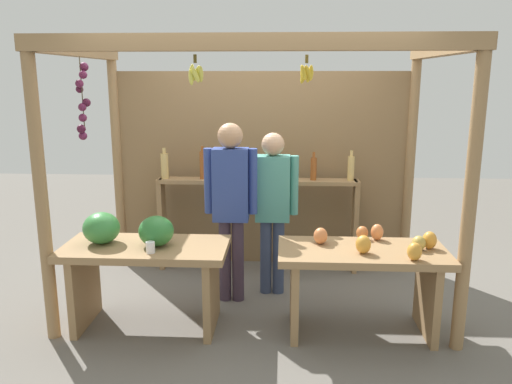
% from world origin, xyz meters
% --- Properties ---
extents(ground_plane, '(12.00, 12.00, 0.00)m').
position_xyz_m(ground_plane, '(0.00, 0.00, 0.00)').
color(ground_plane, slate).
rests_on(ground_plane, ground).
extents(market_stall, '(3.32, 1.91, 2.35)m').
position_xyz_m(market_stall, '(-0.01, 0.43, 1.36)').
color(market_stall, '#99754C').
rests_on(market_stall, ground).
extents(fruit_counter_left, '(1.34, 0.64, 0.97)m').
position_xyz_m(fruit_counter_left, '(-0.93, -0.67, 0.62)').
color(fruit_counter_left, '#99754C').
rests_on(fruit_counter_left, ground).
extents(fruit_counter_right, '(1.34, 0.64, 0.86)m').
position_xyz_m(fruit_counter_right, '(0.90, -0.67, 0.54)').
color(fruit_counter_right, '#99754C').
rests_on(fruit_counter_right, ground).
extents(bottle_shelf_unit, '(2.13, 0.22, 1.36)m').
position_xyz_m(bottle_shelf_unit, '(-0.04, 0.68, 0.80)').
color(bottle_shelf_unit, '#99754C').
rests_on(bottle_shelf_unit, ground).
extents(vendor_man, '(0.48, 0.23, 1.66)m').
position_xyz_m(vendor_man, '(-0.23, -0.12, 1.00)').
color(vendor_man, '#423244').
rests_on(vendor_man, ground).
extents(vendor_woman, '(0.48, 0.21, 1.56)m').
position_xyz_m(vendor_woman, '(0.14, 0.07, 0.93)').
color(vendor_woman, '#394668').
rests_on(vendor_woman, ground).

